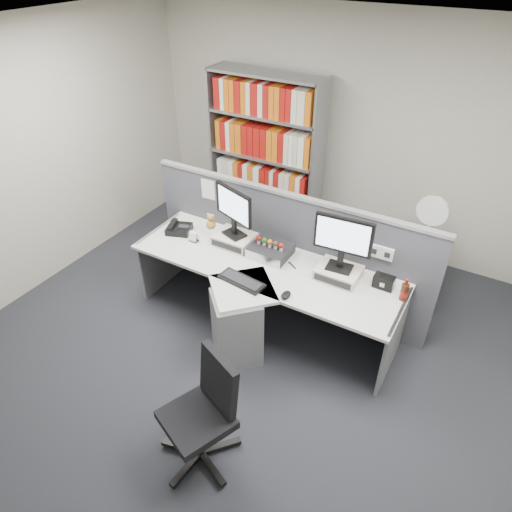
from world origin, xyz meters
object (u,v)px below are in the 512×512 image
Objects in this scene: office_chair at (205,410)px; mouse at (286,295)px; monitor_right at (343,239)px; desk_fan at (432,214)px; desk at (253,299)px; desk_calendar at (194,237)px; monitor_left at (234,208)px; shelving_unit at (265,158)px; desktop_pc at (271,250)px; filing_cabinet at (418,269)px; keyboard at (242,281)px; cola_bottle at (404,292)px; desk_phone at (179,228)px; speaker at (384,282)px.

mouse is at bearing 87.56° from office_chair.
monitor_right is 1.15m from desk_fan.
desk_calendar is at bearing 165.23° from desk.
mouse is (0.82, -0.48, -0.38)m from monitor_left.
desk is at bearing -130.62° from desk_fan.
monitor_left reaches higher than desk.
monitor_left is at bearing 115.25° from office_chair.
shelving_unit reaches higher than monitor_right.
shelving_unit is at bearing 120.73° from desktop_pc.
mouse is 1.75m from filing_cabinet.
office_chair reaches higher than desktop_pc.
keyboard is 0.65× the size of filing_cabinet.
cola_bottle reaches higher than desk_calendar.
shelving_unit reaches higher than office_chair.
desk_fan reaches higher than desk_phone.
keyboard is at bearing -66.59° from shelving_unit.
office_chair is at bearing -47.73° from desk_phone.
desk is at bearing -64.04° from shelving_unit.
shelving_unit is at bearing 113.41° from keyboard.
cola_bottle is (2.06, 0.16, 0.03)m from desk_calendar.
keyboard is at bearing -52.21° from monitor_left.
office_chair is at bearing -68.27° from shelving_unit.
office_chair is (-0.92, -1.62, -0.30)m from cola_bottle.
desktop_pc is 3.52× the size of desk_calendar.
shelving_unit is 3.37m from office_chair.
desk_phone reaches higher than filing_cabinet.
desk is at bearing -41.39° from monitor_left.
desk is 1.85m from filing_cabinet.
office_chair is (-0.33, -1.63, -0.63)m from monitor_right.
keyboard is at bearing -177.92° from mouse.
shelving_unit reaches higher than desk_phone.
desk_fan is (1.25, 1.51, 0.29)m from keyboard.
mouse is at bearing 2.08° from keyboard.
office_chair is (0.77, -1.63, -0.62)m from monitor_left.
desk_phone is 2.31m from cola_bottle.
filing_cabinet is (1.20, 1.40, -0.11)m from desk.
desk_phone is 0.25m from desk_calendar.
monitor_right is 0.96m from keyboard.
desk_calendar is at bearing 128.09° from office_chair.
mouse is at bearing -118.68° from desk_fan.
shelving_unit reaches higher than cola_bottle.
desk_phone is at bearing -177.76° from cola_bottle.
monitor_right is 2.88× the size of speaker.
shelving_unit is (-0.90, 1.85, 0.52)m from desk.
cola_bottle is at bearing -1.40° from monitor_right.
cola_bottle reaches higher than desk_phone.
desktop_pc is 0.53× the size of filing_cabinet.
speaker reaches higher than desk.
filing_cabinet is 0.75× the size of office_chair.
speaker is at bearing -35.65° from shelving_unit.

